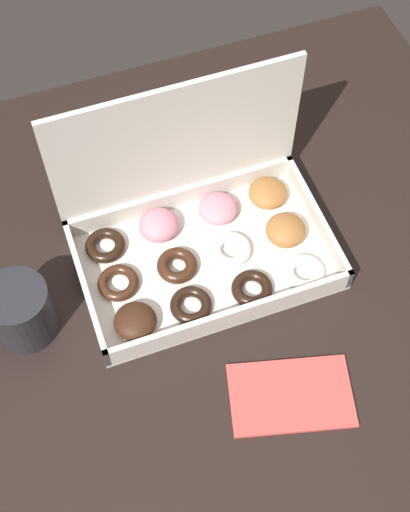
# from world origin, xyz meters

# --- Properties ---
(ground_plane) EXTENTS (8.00, 8.00, 0.00)m
(ground_plane) POSITION_xyz_m (0.00, 0.00, 0.00)
(ground_plane) COLOR #2D2826
(dining_table) EXTENTS (1.07, 0.99, 0.72)m
(dining_table) POSITION_xyz_m (0.00, 0.00, 0.62)
(dining_table) COLOR black
(dining_table) RESTS_ON ground_plane
(donut_box) EXTENTS (0.36, 0.23, 0.25)m
(donut_box) POSITION_xyz_m (0.04, 0.11, 0.76)
(donut_box) COLOR silver
(donut_box) RESTS_ON dining_table
(coffee_mug) EXTENTS (0.09, 0.09, 0.09)m
(coffee_mug) POSITION_xyz_m (-0.23, 0.06, 0.76)
(coffee_mug) COLOR #232328
(coffee_mug) RESTS_ON dining_table
(paper_napkin) EXTENTS (0.18, 0.14, 0.01)m
(paper_napkin) POSITION_xyz_m (0.07, -0.15, 0.72)
(paper_napkin) COLOR #CC4C47
(paper_napkin) RESTS_ON dining_table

